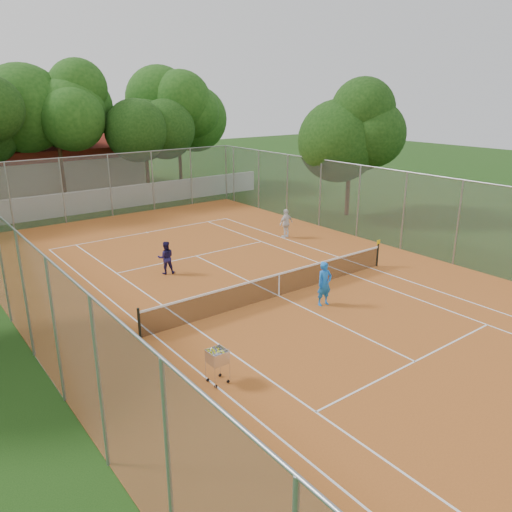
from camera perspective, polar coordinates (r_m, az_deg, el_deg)
ground at (r=19.92m, az=2.62°, el=-4.63°), size 120.00×120.00×0.00m
court_pad at (r=19.91m, az=2.63°, el=-4.60°), size 18.00×34.00×0.02m
court_lines at (r=19.91m, az=2.63°, el=-4.57°), size 10.98×23.78×0.01m
tennis_net at (r=19.73m, az=2.65°, el=-3.26°), size 11.88×0.10×0.98m
perimeter_fence at (r=19.23m, az=2.71°, el=0.87°), size 18.00×34.00×4.00m
boundary_wall at (r=35.78m, az=-17.35°, el=6.14°), size 26.00×0.30×1.50m
clubhouse at (r=44.49m, az=-24.59°, el=9.46°), size 16.40×9.00×4.40m
tropical_trees at (r=38.03m, az=-19.60°, el=13.09°), size 29.00×19.00×10.00m
player_near at (r=18.96m, az=7.83°, el=-3.15°), size 0.67×0.48×1.71m
player_far_left at (r=22.41m, az=-10.26°, el=-0.18°), size 0.88×0.79×1.49m
player_far_right at (r=27.71m, az=3.46°, el=3.76°), size 0.97×0.46×1.61m
ball_hopper at (r=14.11m, az=-4.42°, el=-12.32°), size 0.59×0.59×1.10m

